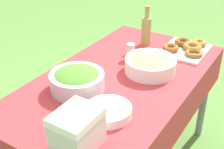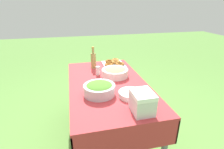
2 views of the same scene
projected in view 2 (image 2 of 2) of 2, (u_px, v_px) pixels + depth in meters
The scene contains 9 objects.
ground_plane at pixel (108, 138), 2.13m from camera, with size 14.00×14.00×0.00m, color #609342.
picnic_table at pixel (108, 91), 1.88m from camera, with size 1.44×0.80×0.74m.
salad_bowl at pixel (99, 88), 1.59m from camera, with size 0.29×0.29×0.12m.
pasta_bowl at pixel (115, 72), 1.98m from camera, with size 0.30×0.30×0.11m.
donut_platter at pixel (114, 63), 2.36m from camera, with size 0.33×0.29×0.05m.
plate_stack at pixel (131, 94), 1.56m from camera, with size 0.22×0.22×0.05m.
olive_oil_bottle at pixel (93, 60), 2.22m from camera, with size 0.07×0.07×0.28m.
cooler_box at pixel (142, 102), 1.32m from camera, with size 0.20×0.16×0.17m.
salt_shaker at pixel (98, 71), 2.03m from camera, with size 0.05×0.05×0.10m.
Camera 2 is at (1.63, -0.34, 1.53)m, focal length 28.00 mm.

